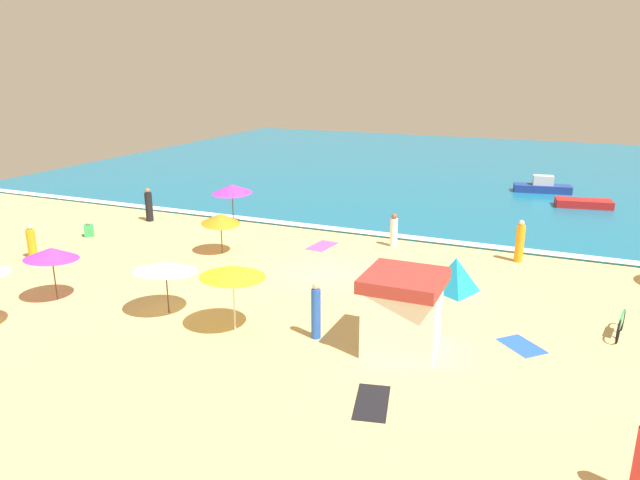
% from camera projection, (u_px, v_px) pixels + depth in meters
% --- Properties ---
extents(ground_plane, '(60.00, 60.00, 0.00)m').
position_uv_depth(ground_plane, '(325.00, 273.00, 24.53)').
color(ground_plane, '#D8B775').
extents(ocean_water, '(60.00, 44.00, 0.10)m').
position_uv_depth(ocean_water, '(455.00, 168.00, 49.14)').
color(ocean_water, '#146B93').
rests_on(ocean_water, ground_plane).
extents(wave_breaker_foam, '(57.00, 0.70, 0.01)m').
position_uv_depth(wave_breaker_foam, '(373.00, 233.00, 30.05)').
color(wave_breaker_foam, white).
rests_on(wave_breaker_foam, ocean_water).
extents(lifeguard_cabana, '(2.34, 2.37, 2.41)m').
position_uv_depth(lifeguard_cabana, '(403.00, 311.00, 17.75)').
color(lifeguard_cabana, white).
rests_on(lifeguard_cabana, ground_plane).
extents(beach_umbrella_2, '(2.61, 2.62, 2.09)m').
position_uv_depth(beach_umbrella_2, '(51.00, 253.00, 21.24)').
color(beach_umbrella_2, '#4C3823').
rests_on(beach_umbrella_2, ground_plane).
extents(beach_umbrella_3, '(2.99, 2.99, 2.29)m').
position_uv_depth(beach_umbrella_3, '(233.00, 271.00, 18.69)').
color(beach_umbrella_3, silver).
rests_on(beach_umbrella_3, ground_plane).
extents(beach_umbrella_4, '(2.51, 2.50, 1.97)m').
position_uv_depth(beach_umbrella_4, '(221.00, 219.00, 26.67)').
color(beach_umbrella_4, '#4C3823').
rests_on(beach_umbrella_4, ground_plane).
extents(beach_umbrella_6, '(2.45, 2.47, 2.39)m').
position_uv_depth(beach_umbrella_6, '(232.00, 189.00, 30.82)').
color(beach_umbrella_6, '#4C3823').
rests_on(beach_umbrella_6, ground_plane).
extents(beach_umbrella_7, '(2.43, 2.45, 1.99)m').
position_uv_depth(beach_umbrella_7, '(165.00, 267.00, 20.14)').
color(beach_umbrella_7, '#4C3823').
rests_on(beach_umbrella_7, ground_plane).
extents(beach_tent, '(1.86, 2.02, 1.32)m').
position_uv_depth(beach_tent, '(455.00, 274.00, 22.51)').
color(beach_tent, '#1999D8').
rests_on(beach_tent, ground_plane).
extents(parked_bicycle, '(0.36, 1.80, 0.76)m').
position_uv_depth(parked_bicycle, '(621.00, 325.00, 18.80)').
color(parked_bicycle, black).
rests_on(parked_bicycle, ground_plane).
extents(beachgoer_0, '(0.53, 0.53, 1.58)m').
position_uv_depth(beachgoer_0, '(32.00, 243.00, 26.23)').
color(beachgoer_0, orange).
rests_on(beachgoer_0, ground_plane).
extents(beachgoer_2, '(0.51, 0.51, 1.86)m').
position_uv_depth(beachgoer_2, '(149.00, 206.00, 32.51)').
color(beachgoer_2, black).
rests_on(beachgoer_2, ground_plane).
extents(beachgoer_3, '(0.50, 0.50, 1.56)m').
position_uv_depth(beachgoer_3, '(412.00, 291.00, 20.64)').
color(beachgoer_3, '#D84CA5').
rests_on(beachgoer_3, ground_plane).
extents(beachgoer_4, '(0.67, 0.67, 0.81)m').
position_uv_depth(beachgoer_4, '(89.00, 230.00, 29.76)').
color(beachgoer_4, green).
rests_on(beachgoer_4, ground_plane).
extents(beachgoer_5, '(0.52, 0.52, 1.89)m').
position_uv_depth(beachgoer_5, '(520.00, 242.00, 25.76)').
color(beachgoer_5, orange).
rests_on(beachgoer_5, ground_plane).
extents(beachgoer_6, '(0.50, 0.50, 1.63)m').
position_uv_depth(beachgoer_6, '(394.00, 231.00, 27.98)').
color(beachgoer_6, white).
rests_on(beachgoer_6, ground_plane).
extents(beachgoer_7, '(0.41, 0.41, 1.87)m').
position_uv_depth(beachgoer_7, '(316.00, 312.00, 18.50)').
color(beachgoer_7, blue).
rests_on(beachgoer_7, ground_plane).
extents(beach_towel_0, '(1.03, 1.37, 0.01)m').
position_uv_depth(beach_towel_0, '(383.00, 273.00, 24.61)').
color(beach_towel_0, blue).
rests_on(beach_towel_0, ground_plane).
extents(beach_towel_1, '(1.64, 1.63, 0.01)m').
position_uv_depth(beach_towel_1, '(522.00, 346.00, 18.20)').
color(beach_towel_1, blue).
rests_on(beach_towel_1, ground_plane).
extents(beach_towel_2, '(1.22, 1.90, 0.01)m').
position_uv_depth(beach_towel_2, '(372.00, 402.00, 15.15)').
color(beach_towel_2, black).
rests_on(beach_towel_2, ground_plane).
extents(beach_towel_3, '(1.13, 1.82, 0.01)m').
position_uv_depth(beach_towel_3, '(322.00, 246.00, 28.23)').
color(beach_towel_3, '#D84CA5').
rests_on(beach_towel_3, ground_plane).
extents(small_boat_0, '(3.82, 1.77, 1.13)m').
position_uv_depth(small_boat_0, '(542.00, 187.00, 39.58)').
color(small_boat_0, navy).
rests_on(small_boat_0, ocean_water).
extents(small_boat_1, '(3.36, 1.80, 0.47)m').
position_uv_depth(small_boat_1, '(584.00, 203.00, 35.44)').
color(small_boat_1, red).
rests_on(small_boat_1, ocean_water).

